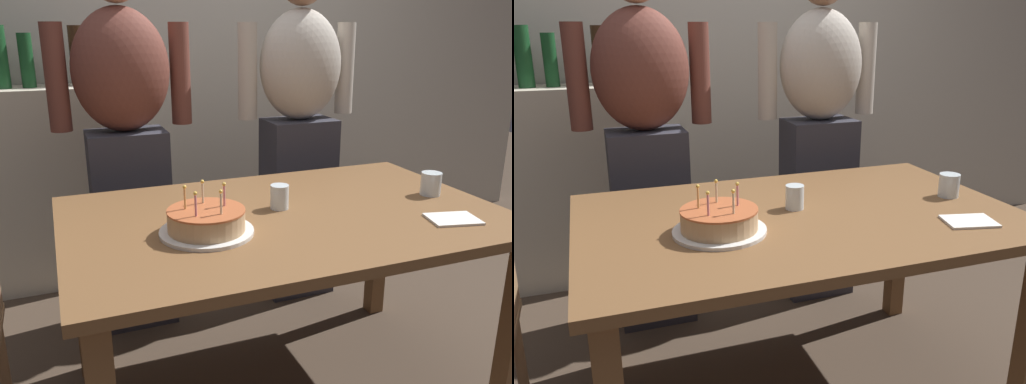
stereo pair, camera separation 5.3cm
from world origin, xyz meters
The scene contains 9 objects.
back_wall centered at (0.00, 1.55, 1.30)m, with size 5.20×0.10×2.60m, color beige.
dining_table centered at (0.00, 0.00, 0.64)m, with size 1.50×0.96×0.74m.
birthday_cake centered at (-0.31, -0.08, 0.78)m, with size 0.30×0.30×0.16m.
water_glass_near centered at (0.60, -0.01, 0.78)m, with size 0.08×0.08×0.09m, color silver.
water_glass_far centered at (0.00, 0.05, 0.78)m, with size 0.07×0.07×0.09m, color silver.
napkin_stack centered at (0.49, -0.27, 0.74)m, with size 0.16×0.12×0.01m, color white.
person_man_bearded centered at (-0.42, 0.76, 0.87)m, with size 0.61×0.27×1.66m.
person_woman_cardigan centered at (0.42, 0.76, 0.87)m, with size 0.61×0.27×1.66m.
shelf_cabinet centered at (-0.86, 1.33, 0.55)m, with size 0.85×0.30×1.36m.
Camera 2 is at (-0.67, -1.58, 1.36)m, focal length 37.05 mm.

